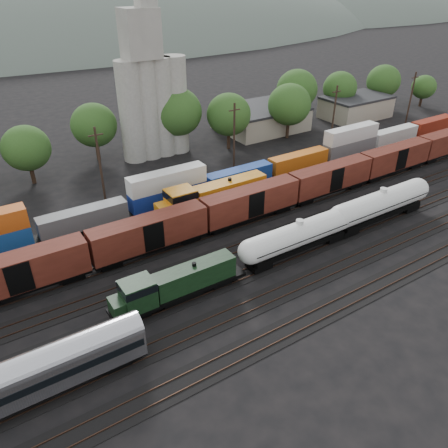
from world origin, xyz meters
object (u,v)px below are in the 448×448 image
green_locomotive (172,285)px  passenger_coach (16,382)px  tank_car_a (298,235)px  grain_silo (152,97)px  orange_locomotive (211,197)px

green_locomotive → passenger_coach: 17.08m
tank_car_a → passenger_coach: (-33.83, -5.00, 0.22)m
green_locomotive → grain_silo: grain_silo is taller
tank_car_a → orange_locomotive: (-3.66, 15.00, 0.00)m
passenger_coach → orange_locomotive: orange_locomotive is taller
passenger_coach → grain_silo: bearing=53.9°
tank_car_a → green_locomotive: bearing=-180.0°
orange_locomotive → grain_silo: grain_silo is taller
passenger_coach → grain_silo: (33.58, 46.00, 8.29)m
green_locomotive → passenger_coach: (-16.32, -5.00, 0.60)m
passenger_coach → orange_locomotive: size_ratio=1.09×
tank_car_a → grain_silo: bearing=90.4°
green_locomotive → orange_locomotive: (13.86, 15.00, 0.38)m
tank_car_a → passenger_coach: size_ratio=0.83×
green_locomotive → tank_car_a: 17.52m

